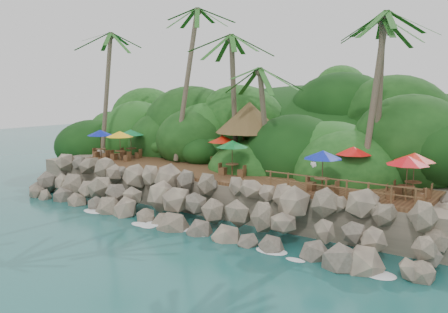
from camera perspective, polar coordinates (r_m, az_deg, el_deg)
The scene contains 12 objects.
ground at distance 26.81m, azimuth -7.60°, elevation -8.73°, with size 140.00×140.00×0.00m, color #19514F.
land_base at distance 39.42m, azimuth 8.52°, elevation -1.67°, with size 32.00×25.20×2.10m, color gray.
jungle_hill at distance 46.30m, azimuth 12.76°, elevation -1.61°, with size 44.80×28.00×15.40m, color #143811.
seawall at distance 27.94m, azimuth -4.82°, elevation -5.54°, with size 29.00×4.00×2.30m, color gray, non-canonical shape.
terrace at distance 30.79m, azimuth 0.00°, elevation -2.21°, with size 26.00×5.00×0.20m, color brown.
jungle_foliage at distance 38.74m, azimuth 7.81°, elevation -3.41°, with size 44.00×16.00×12.00m, color #143811, non-canonical shape.
foam_line at distance 27.01m, azimuth -7.16°, elevation -8.53°, with size 25.20×0.80×0.06m.
palms at distance 32.66m, azimuth 2.52°, elevation 15.19°, with size 28.59×7.27×12.81m.
palapa at distance 33.18m, azimuth 3.10°, elevation 4.79°, with size 4.82×4.82×4.60m.
dining_clusters at distance 30.04m, azimuth 1.38°, elevation 1.35°, with size 25.69×5.20×2.27m.
railing at distance 24.46m, azimuth 13.53°, elevation -3.53°, with size 8.30×0.10×1.00m.
waiter at distance 27.63m, azimuth 10.86°, elevation -1.65°, with size 0.60×0.39×1.63m, color white.
Camera 1 is at (17.68, -18.57, 7.85)m, focal length 37.48 mm.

